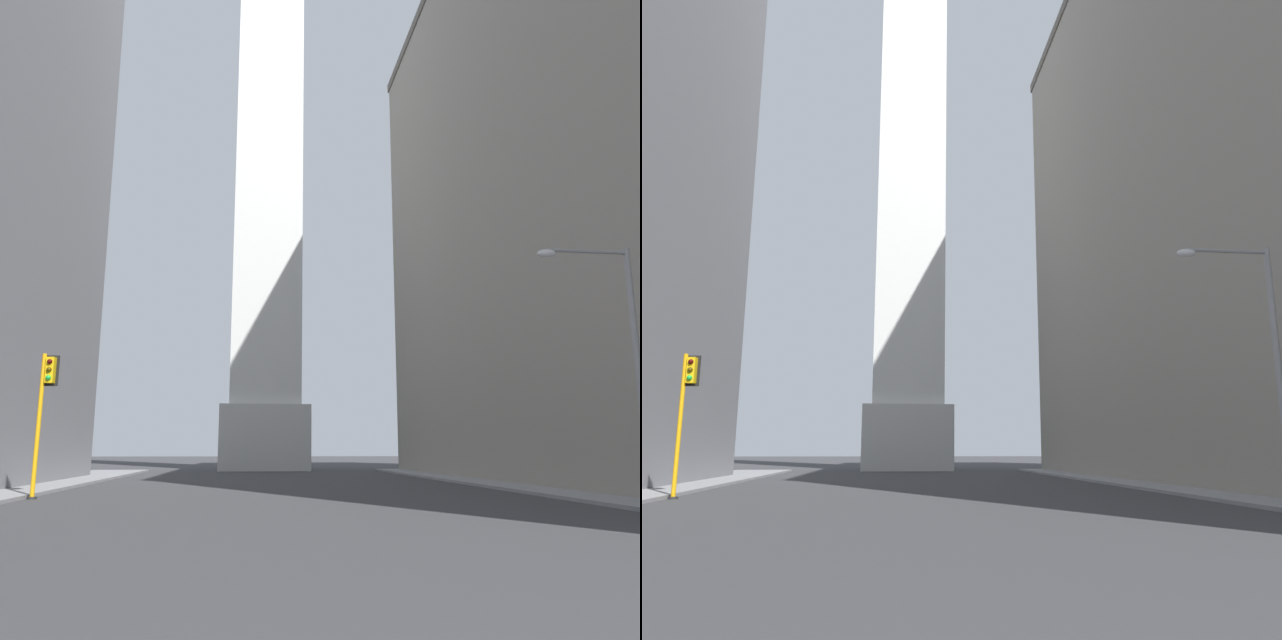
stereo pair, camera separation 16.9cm
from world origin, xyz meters
TOP-DOWN VIEW (x-y plane):
  - sidewalk_right at (13.32, 22.46)m, footprint 5.00×74.87m
  - obelisk at (0.00, 62.39)m, footprint 8.76×8.76m
  - traffic_light_mid_left at (-10.38, 25.63)m, footprint 0.79×0.51m
  - street_lamp at (10.17, 16.79)m, footprint 3.26×0.36m

SIDE VIEW (x-z plane):
  - sidewalk_right at x=13.32m, z-range 0.00..0.15m
  - traffic_light_mid_left at x=-10.38m, z-range 0.95..6.95m
  - street_lamp at x=10.17m, z-range 0.98..9.60m
  - obelisk at x=0.00m, z-range -1.55..76.15m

